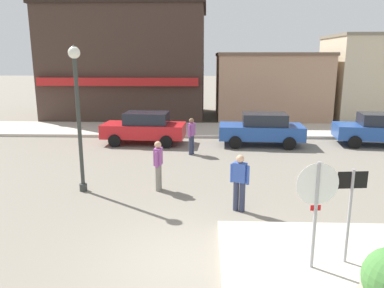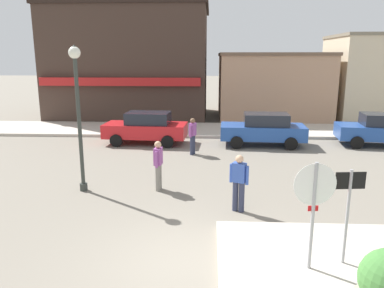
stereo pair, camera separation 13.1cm
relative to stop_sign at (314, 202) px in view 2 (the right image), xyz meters
The scene contains 14 objects.
ground_plane 2.82m from the stop_sign, behind, with size 160.00×160.00×0.00m, color gray.
kerb_far 14.86m from the stop_sign, 99.17° to the left, with size 80.00×4.00×0.15m, color beige.
stop_sign is the anchor object (origin of this frame).
one_way_sign 0.79m from the stop_sign, 17.16° to the left, with size 0.60×0.08×2.10m.
lamp_post 7.63m from the stop_sign, 143.22° to the left, with size 0.36×0.36×4.54m.
parked_car_nearest 12.39m from the stop_sign, 114.40° to the left, with size 4.09×2.06×1.56m.
parked_car_second 11.17m from the stop_sign, 86.92° to the left, with size 4.08×2.03×1.56m.
parked_car_third 12.94m from the stop_sign, 61.08° to the left, with size 4.17×2.22×1.56m.
pedestrian_crossing_near 5.93m from the stop_sign, 127.67° to the left, with size 0.26×0.56×1.61m.
pedestrian_crossing_far 9.65m from the stop_sign, 106.43° to the left, with size 0.33×0.55×1.61m.
pedestrian_kerb_side 3.35m from the stop_sign, 110.71° to the left, with size 0.54×0.35×1.61m.
building_corner_shop 21.74m from the stop_sign, 110.57° to the left, with size 10.88×7.77×7.58m.
building_storefront_left_near 20.28m from the stop_sign, 83.64° to the left, with size 7.27×7.25×4.47m.
building_storefront_left_mid 21.62m from the stop_sign, 64.51° to the left, with size 6.14×5.56×5.64m.
Camera 2 is at (0.39, -7.00, 4.18)m, focal length 35.00 mm.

